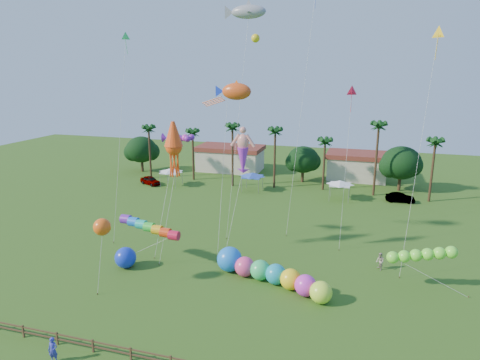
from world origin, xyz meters
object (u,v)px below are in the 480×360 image
(car_b, at_px, (400,198))
(caterpillar_inflatable, at_px, (268,273))
(spectator_b, at_px, (380,261))
(blue_ball, at_px, (126,258))
(car_a, at_px, (150,180))
(spectator_a, at_px, (53,350))

(car_b, distance_m, caterpillar_inflatable, 32.86)
(spectator_b, distance_m, blue_ball, 25.33)
(blue_ball, bearing_deg, car_b, 48.22)
(car_a, bearing_deg, caterpillar_inflatable, -110.14)
(car_a, relative_size, spectator_b, 2.37)
(spectator_a, bearing_deg, spectator_b, 36.29)
(car_a, relative_size, spectator_a, 2.28)
(spectator_a, bearing_deg, caterpillar_inflatable, 44.91)
(spectator_a, xyz_separation_m, spectator_b, (21.45, 20.86, -0.03))
(car_b, xyz_separation_m, spectator_b, (-3.29, -24.19, 0.20))
(spectator_a, distance_m, blue_ball, 14.36)
(car_a, bearing_deg, spectator_b, -95.13)
(spectator_b, height_order, caterpillar_inflatable, caterpillar_inflatable)
(spectator_b, xyz_separation_m, caterpillar_inflatable, (-10.06, -5.84, 0.15))
(car_b, height_order, spectator_b, spectator_b)
(caterpillar_inflatable, bearing_deg, spectator_a, -107.77)
(car_b, bearing_deg, spectator_a, 148.95)
(spectator_b, relative_size, blue_ball, 0.84)
(car_a, relative_size, blue_ball, 1.98)
(car_b, distance_m, spectator_b, 24.41)
(car_b, relative_size, spectator_b, 2.35)
(spectator_a, bearing_deg, car_a, 102.23)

